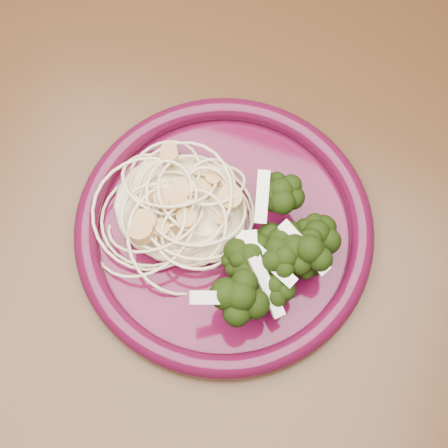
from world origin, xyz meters
name	(u,v)px	position (x,y,z in m)	size (l,w,h in m)	color
dining_table	(271,296)	(0.00, 0.00, 0.65)	(1.20, 0.80, 0.75)	#472814
dinner_plate	(224,228)	(-0.06, 0.02, 0.76)	(0.31, 0.31, 0.02)	#460821
spaghetti_pile	(180,204)	(-0.11, 0.02, 0.77)	(0.13, 0.11, 0.03)	beige
scallop_cluster	(177,188)	(-0.11, 0.02, 0.80)	(0.12, 0.12, 0.04)	tan
broccoli_pile	(280,245)	(0.00, 0.01, 0.78)	(0.09, 0.14, 0.05)	black
onion_garnish	(283,232)	(0.00, 0.01, 0.81)	(0.06, 0.09, 0.06)	white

